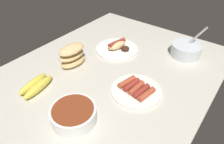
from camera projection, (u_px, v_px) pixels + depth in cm
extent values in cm
cube|color=beige|center=(107.00, 76.00, 96.93)|extent=(120.00, 90.00, 3.00)
cylinder|color=white|center=(74.00, 114.00, 72.66)|extent=(16.59, 16.59, 5.46)
cylinder|color=maroon|center=(73.00, 110.00, 71.24)|extent=(14.93, 14.93, 1.00)
cylinder|color=white|center=(117.00, 49.00, 112.36)|extent=(22.99, 22.99, 1.00)
ellipsoid|color=#DBB77A|center=(117.00, 45.00, 110.70)|extent=(12.41, 8.27, 4.40)
cylinder|color=maroon|center=(117.00, 43.00, 109.96)|extent=(11.09, 4.63, 2.40)
ellipsoid|color=#381E14|center=(125.00, 49.00, 109.11)|extent=(5.57, 5.69, 2.80)
ellipsoid|color=gold|center=(39.00, 87.00, 85.52)|extent=(16.53, 6.60, 3.83)
ellipsoid|color=gold|center=(33.00, 84.00, 86.95)|extent=(15.51, 5.38, 3.96)
cylinder|color=silver|center=(186.00, 50.00, 106.44)|extent=(15.22, 15.22, 6.36)
cylinder|color=beige|center=(186.00, 48.00, 105.66)|extent=(13.39, 13.39, 2.86)
cube|color=#B7B7BC|center=(195.00, 38.00, 103.96)|extent=(4.24, 9.11, 13.79)
cylinder|color=white|center=(136.00, 91.00, 85.66)|extent=(21.35, 21.35, 1.00)
cylinder|color=#AD472D|center=(147.00, 94.00, 81.60)|extent=(9.15, 3.84, 2.42)
cylinder|color=maroon|center=(141.00, 91.00, 83.11)|extent=(9.11, 3.54, 2.42)
cylinder|color=#AD472D|center=(136.00, 88.00, 84.62)|extent=(9.02, 3.00, 2.42)
cylinder|color=maroon|center=(132.00, 85.00, 86.13)|extent=(9.11, 3.55, 2.42)
cylinder|color=#AD472D|center=(127.00, 82.00, 87.63)|extent=(9.19, 4.27, 2.42)
ellipsoid|color=tan|center=(73.00, 61.00, 100.70)|extent=(14.08, 8.89, 3.60)
ellipsoid|color=#DBB77A|center=(71.00, 55.00, 98.51)|extent=(14.26, 9.21, 3.60)
ellipsoid|color=#DBB77A|center=(71.00, 49.00, 95.92)|extent=(13.95, 8.67, 3.60)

